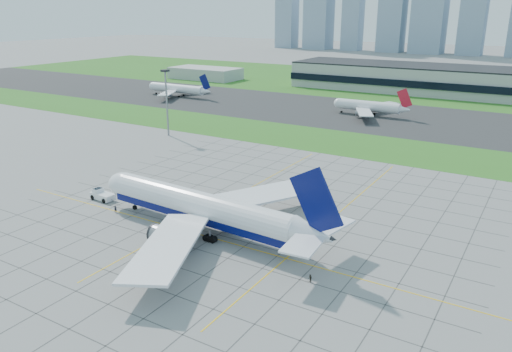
{
  "coord_description": "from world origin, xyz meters",
  "views": [
    {
      "loc": [
        58.97,
        -81.29,
        46.99
      ],
      "look_at": [
        -3.21,
        21.41,
        7.0
      ],
      "focal_mm": 35.0,
      "sensor_mm": 36.0,
      "label": 1
    }
  ],
  "objects_px": {
    "pushback_tug": "(102,195)",
    "light_mast": "(166,94)",
    "distant_jet_1": "(370,106)",
    "distant_jet_0": "(178,89)",
    "crew_near": "(116,209)",
    "airliner": "(202,208)",
    "crew_far": "(310,278)"
  },
  "relations": [
    {
      "from": "distant_jet_1",
      "to": "light_mast",
      "type": "bearing_deg",
      "value": -124.88
    },
    {
      "from": "airliner",
      "to": "distant_jet_0",
      "type": "bearing_deg",
      "value": 134.56
    },
    {
      "from": "distant_jet_0",
      "to": "distant_jet_1",
      "type": "height_order",
      "value": "same"
    },
    {
      "from": "airliner",
      "to": "crew_near",
      "type": "bearing_deg",
      "value": -171.2
    },
    {
      "from": "light_mast",
      "to": "distant_jet_1",
      "type": "xyz_separation_m",
      "value": [
        54.77,
        78.56,
        -11.7
      ]
    },
    {
      "from": "light_mast",
      "to": "pushback_tug",
      "type": "distance_m",
      "value": 71.97
    },
    {
      "from": "pushback_tug",
      "to": "light_mast",
      "type": "bearing_deg",
      "value": 119.75
    },
    {
      "from": "distant_jet_0",
      "to": "distant_jet_1",
      "type": "xyz_separation_m",
      "value": [
        111.97,
        3.73,
        -0.0
      ]
    },
    {
      "from": "light_mast",
      "to": "crew_far",
      "type": "xyz_separation_m",
      "value": [
        96.01,
        -72.88,
        -15.4
      ]
    },
    {
      "from": "distant_jet_0",
      "to": "crew_far",
      "type": "bearing_deg",
      "value": -43.95
    },
    {
      "from": "light_mast",
      "to": "crew_far",
      "type": "distance_m",
      "value": 121.51
    },
    {
      "from": "airliner",
      "to": "pushback_tug",
      "type": "distance_m",
      "value": 34.69
    },
    {
      "from": "light_mast",
      "to": "distant_jet_0",
      "type": "bearing_deg",
      "value": 127.39
    },
    {
      "from": "pushback_tug",
      "to": "distant_jet_1",
      "type": "distance_m",
      "value": 143.48
    },
    {
      "from": "airliner",
      "to": "distant_jet_1",
      "type": "bearing_deg",
      "value": 97.62
    },
    {
      "from": "airliner",
      "to": "distant_jet_1",
      "type": "height_order",
      "value": "airliner"
    },
    {
      "from": "airliner",
      "to": "crew_near",
      "type": "relative_size",
      "value": 37.29
    },
    {
      "from": "crew_far",
      "to": "distant_jet_0",
      "type": "bearing_deg",
      "value": 177.62
    },
    {
      "from": "distant_jet_0",
      "to": "crew_near",
      "type": "bearing_deg",
      "value": -55.37
    },
    {
      "from": "light_mast",
      "to": "pushback_tug",
      "type": "bearing_deg",
      "value": -63.46
    },
    {
      "from": "distant_jet_1",
      "to": "distant_jet_0",
      "type": "bearing_deg",
      "value": -178.09
    },
    {
      "from": "distant_jet_0",
      "to": "airliner",
      "type": "bearing_deg",
      "value": -48.65
    },
    {
      "from": "crew_near",
      "to": "crew_far",
      "type": "xyz_separation_m",
      "value": [
        54.99,
        -5.47,
        -0.08
      ]
    },
    {
      "from": "pushback_tug",
      "to": "crew_far",
      "type": "height_order",
      "value": "pushback_tug"
    },
    {
      "from": "crew_far",
      "to": "distant_jet_1",
      "type": "height_order",
      "value": "distant_jet_1"
    },
    {
      "from": "light_mast",
      "to": "distant_jet_1",
      "type": "relative_size",
      "value": 0.6
    },
    {
      "from": "pushback_tug",
      "to": "crew_far",
      "type": "relative_size",
      "value": 6.38
    },
    {
      "from": "light_mast",
      "to": "distant_jet_0",
      "type": "distance_m",
      "value": 94.91
    },
    {
      "from": "light_mast",
      "to": "distant_jet_0",
      "type": "xyz_separation_m",
      "value": [
        -57.2,
        74.83,
        -11.69
      ]
    },
    {
      "from": "airliner",
      "to": "pushback_tug",
      "type": "relative_size",
      "value": 6.47
    },
    {
      "from": "pushback_tug",
      "to": "crew_near",
      "type": "height_order",
      "value": "pushback_tug"
    },
    {
      "from": "light_mast",
      "to": "distant_jet_0",
      "type": "height_order",
      "value": "light_mast"
    }
  ]
}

